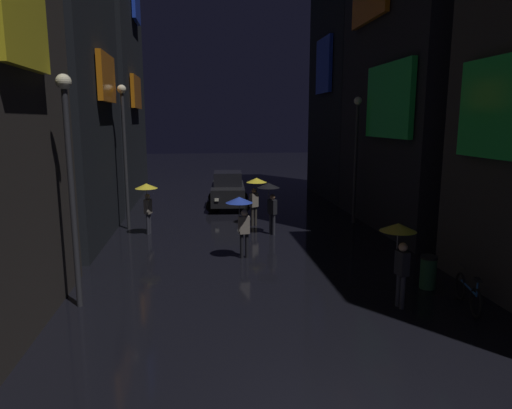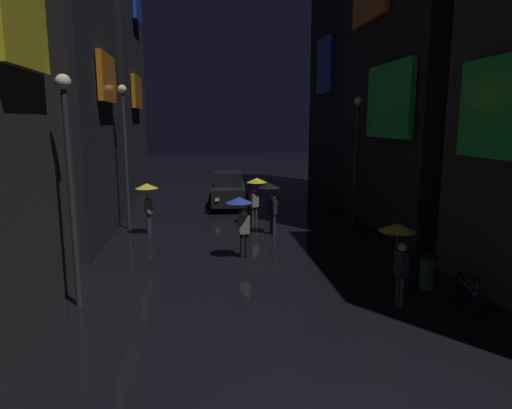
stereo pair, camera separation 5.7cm
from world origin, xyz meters
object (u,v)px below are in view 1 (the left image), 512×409
(pedestrian_foreground_left_blue, at_px, (241,210))
(trash_bin, at_px, (428,272))
(streetlamp_left_far, at_px, (124,142))
(car_distant, at_px, (228,190))
(pedestrian_near_crossing_black, at_px, (270,194))
(streetlamp_right_far, at_px, (356,146))
(bicycle_parked_at_storefront, at_px, (468,293))
(pedestrian_foreground_right_yellow, at_px, (399,242))
(pedestrian_far_right_yellow, at_px, (256,188))
(streetlamp_left_near, at_px, (70,166))
(pedestrian_midstreet_left_yellow, at_px, (147,194))

(pedestrian_foreground_left_blue, xyz_separation_m, trash_bin, (4.90, -3.41, -1.20))
(streetlamp_left_far, bearing_deg, car_distant, 44.38)
(pedestrian_near_crossing_black, xyz_separation_m, streetlamp_right_far, (4.12, 1.60, 1.84))
(bicycle_parked_at_storefront, bearing_deg, pedestrian_foreground_right_yellow, 167.78)
(pedestrian_foreground_right_yellow, xyz_separation_m, pedestrian_far_right_yellow, (-2.38, 9.38, 0.00))
(pedestrian_foreground_left_blue, bearing_deg, pedestrian_near_crossing_black, 65.30)
(streetlamp_left_near, distance_m, trash_bin, 9.79)
(pedestrian_midstreet_left_yellow, distance_m, pedestrian_foreground_left_blue, 5.10)
(pedestrian_foreground_right_yellow, height_order, pedestrian_far_right_yellow, same)
(bicycle_parked_at_storefront, bearing_deg, streetlamp_left_near, 172.05)
(pedestrian_far_right_yellow, xyz_separation_m, streetlamp_right_far, (4.48, -0.08, 1.84))
(pedestrian_near_crossing_black, bearing_deg, car_distant, 102.13)
(pedestrian_foreground_right_yellow, relative_size, pedestrian_foreground_left_blue, 1.00)
(pedestrian_midstreet_left_yellow, xyz_separation_m, streetlamp_right_far, (9.05, 1.07, 1.84))
(bicycle_parked_at_storefront, xyz_separation_m, streetlamp_left_far, (-9.60, 9.69, 3.34))
(pedestrian_midstreet_left_yellow, relative_size, bicycle_parked_at_storefront, 1.19)
(bicycle_parked_at_storefront, distance_m, streetlamp_left_far, 14.04)
(car_distant, relative_size, streetlamp_left_near, 0.75)
(pedestrian_midstreet_left_yellow, relative_size, trash_bin, 2.28)
(bicycle_parked_at_storefront, relative_size, trash_bin, 1.92)
(pedestrian_near_crossing_black, height_order, pedestrian_far_right_yellow, same)
(pedestrian_far_right_yellow, xyz_separation_m, bicycle_parked_at_storefront, (4.08, -9.74, -1.28))
(pedestrian_near_crossing_black, bearing_deg, pedestrian_foreground_left_blue, -114.70)
(pedestrian_far_right_yellow, height_order, bicycle_parked_at_storefront, pedestrian_far_right_yellow)
(pedestrian_far_right_yellow, bearing_deg, streetlamp_left_far, -179.42)
(bicycle_parked_at_storefront, relative_size, streetlamp_left_far, 0.30)
(pedestrian_far_right_yellow, relative_size, streetlamp_right_far, 0.38)
(streetlamp_left_far, bearing_deg, streetlamp_left_near, -90.00)
(pedestrian_midstreet_left_yellow, relative_size, pedestrian_foreground_left_blue, 1.00)
(pedestrian_midstreet_left_yellow, distance_m, pedestrian_far_right_yellow, 4.71)
(pedestrian_midstreet_left_yellow, xyz_separation_m, pedestrian_foreground_left_blue, (3.46, -3.75, 0.00))
(pedestrian_near_crossing_black, distance_m, pedestrian_far_right_yellow, 1.72)
(streetlamp_right_far, relative_size, streetlamp_left_near, 0.99)
(pedestrian_far_right_yellow, bearing_deg, pedestrian_near_crossing_black, -77.80)
(bicycle_parked_at_storefront, distance_m, car_distant, 15.03)
(pedestrian_far_right_yellow, distance_m, car_distant, 4.58)
(streetlamp_left_far, bearing_deg, pedestrian_foreground_right_yellow, -49.71)
(pedestrian_near_crossing_black, height_order, car_distant, pedestrian_near_crossing_black)
(trash_bin, bearing_deg, pedestrian_foreground_right_yellow, -142.59)
(trash_bin, bearing_deg, car_distant, 110.40)
(pedestrian_far_right_yellow, bearing_deg, streetlamp_right_far, -1.01)
(pedestrian_foreground_right_yellow, height_order, bicycle_parked_at_storefront, pedestrian_foreground_right_yellow)
(pedestrian_foreground_left_blue, distance_m, trash_bin, 6.09)
(pedestrian_far_right_yellow, distance_m, pedestrian_foreground_left_blue, 5.02)
(pedestrian_foreground_left_blue, bearing_deg, streetlamp_right_far, 40.69)
(streetlamp_right_far, distance_m, trash_bin, 8.80)
(pedestrian_foreground_left_blue, height_order, streetlamp_left_near, streetlamp_left_near)
(pedestrian_near_crossing_black, height_order, streetlamp_left_near, streetlamp_left_near)
(pedestrian_foreground_right_yellow, xyz_separation_m, car_distant, (-3.33, 13.79, -0.74))
(pedestrian_far_right_yellow, distance_m, trash_bin, 9.20)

